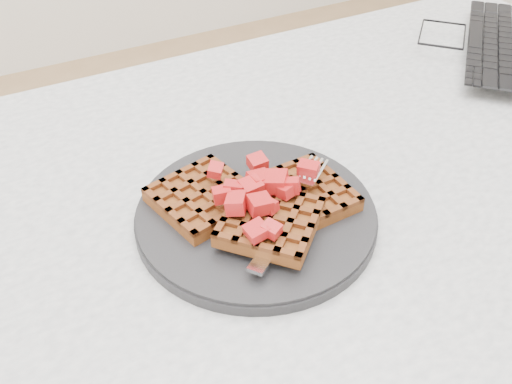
% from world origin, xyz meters
% --- Properties ---
extents(table, '(1.20, 0.80, 0.75)m').
position_xyz_m(table, '(0.00, 0.00, 0.64)').
color(table, silver).
rests_on(table, ground).
extents(plate, '(0.26, 0.26, 0.02)m').
position_xyz_m(plate, '(-0.10, 0.00, 0.76)').
color(plate, black).
rests_on(plate, table).
extents(waffles, '(0.20, 0.20, 0.03)m').
position_xyz_m(waffles, '(-0.10, -0.00, 0.78)').
color(waffles, brown).
rests_on(waffles, plate).
extents(strawberry_pile, '(0.15, 0.15, 0.02)m').
position_xyz_m(strawberry_pile, '(-0.10, 0.00, 0.80)').
color(strawberry_pile, '#990B0F').
rests_on(strawberry_pile, waffles).
extents(fork, '(0.16, 0.13, 0.02)m').
position_xyz_m(fork, '(-0.07, -0.03, 0.77)').
color(fork, silver).
rests_on(fork, plate).
extents(laptop, '(0.38, 0.38, 0.22)m').
position_xyz_m(laptop, '(0.42, 0.17, 0.79)').
color(laptop, black).
rests_on(laptop, table).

